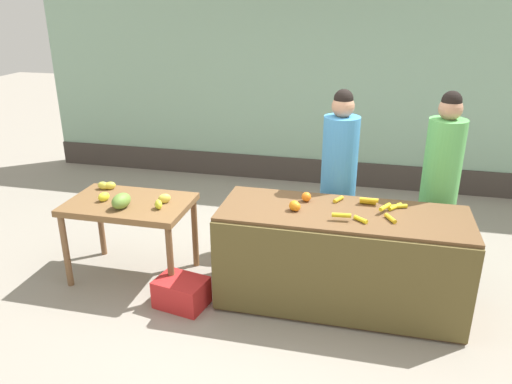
{
  "coord_description": "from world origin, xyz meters",
  "views": [
    {
      "loc": [
        0.63,
        -3.94,
        2.61
      ],
      "look_at": [
        -0.34,
        0.15,
        0.94
      ],
      "focal_mm": 34.96,
      "sensor_mm": 36.0,
      "label": 1
    }
  ],
  "objects": [
    {
      "name": "banana_bunch_pile",
      "position": [
        0.7,
        0.07,
        0.92
      ],
      "size": [
        0.64,
        0.51,
        0.07
      ],
      "color": "gold",
      "rests_on": "fruit_stall_counter"
    },
    {
      "name": "ground_plane",
      "position": [
        0.0,
        0.0,
        0.0
      ],
      "size": [
        24.0,
        24.0,
        0.0
      ],
      "primitive_type": "plane",
      "color": "gray"
    },
    {
      "name": "fruit_stall_counter",
      "position": [
        0.46,
        -0.01,
        0.45
      ],
      "size": [
        2.12,
        0.79,
        0.89
      ],
      "color": "brown",
      "rests_on": "ground"
    },
    {
      "name": "vendor_woman_green_shirt",
      "position": [
        1.29,
        0.68,
        0.93
      ],
      "size": [
        0.34,
        0.34,
        1.83
      ],
      "color": "#33333D",
      "rests_on": "ground"
    },
    {
      "name": "side_table_wooden",
      "position": [
        -1.54,
        0.0,
        0.7
      ],
      "size": [
        1.15,
        0.74,
        0.79
      ],
      "color": "brown",
      "rests_on": "ground"
    },
    {
      "name": "mango_papaya_pile",
      "position": [
        -1.56,
        -0.05,
        0.85
      ],
      "size": [
        0.87,
        0.59,
        0.14
      ],
      "color": "yellow",
      "rests_on": "side_table_wooden"
    },
    {
      "name": "produce_sack",
      "position": [
        -0.72,
        0.61,
        0.26
      ],
      "size": [
        0.43,
        0.39,
        0.53
      ],
      "primitive_type": "ellipsoid",
      "rotation": [
        0.0,
        0.0,
        2.84
      ],
      "color": "tan",
      "rests_on": "ground"
    },
    {
      "name": "produce_crate",
      "position": [
        -0.9,
        -0.39,
        0.13
      ],
      "size": [
        0.49,
        0.4,
        0.26
      ],
      "primitive_type": "cube",
      "rotation": [
        0.0,
        0.0,
        -0.19
      ],
      "color": "red",
      "rests_on": "ground"
    },
    {
      "name": "market_wall_back",
      "position": [
        0.0,
        3.15,
        1.41
      ],
      "size": [
        8.58,
        0.23,
        2.88
      ],
      "color": "#8CB299",
      "rests_on": "ground"
    },
    {
      "name": "orange_pile",
      "position": [
        0.08,
        0.01,
        0.93
      ],
      "size": [
        0.16,
        0.32,
        0.09
      ],
      "color": "orange",
      "rests_on": "fruit_stall_counter"
    },
    {
      "name": "vendor_woman_blue_shirt",
      "position": [
        0.36,
        0.63,
        0.92
      ],
      "size": [
        0.34,
        0.34,
        1.82
      ],
      "color": "#33333D",
      "rests_on": "ground"
    }
  ]
}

